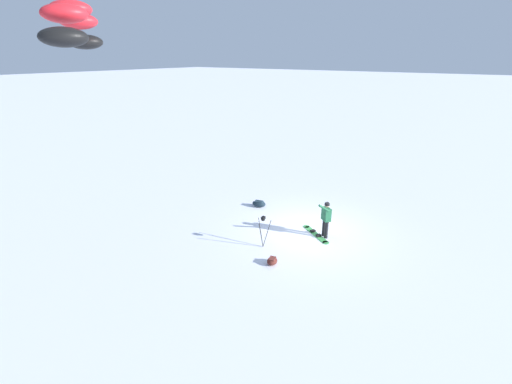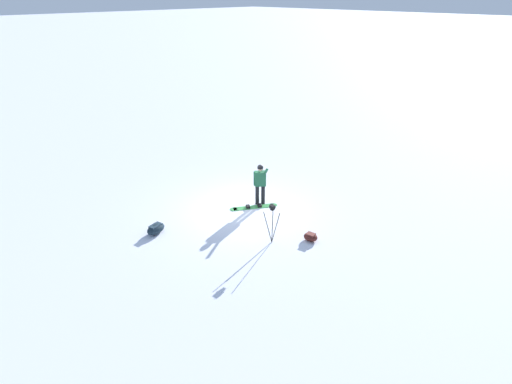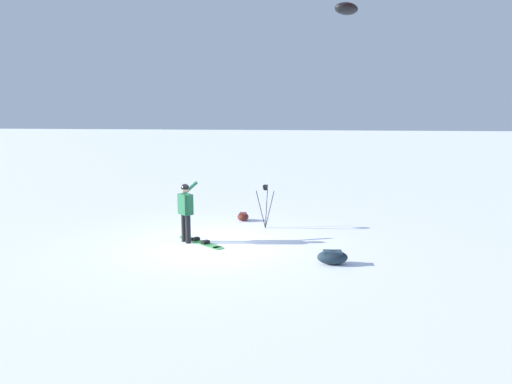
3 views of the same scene
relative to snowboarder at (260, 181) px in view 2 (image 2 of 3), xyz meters
name	(u,v)px [view 2 (image 2 of 3)]	position (x,y,z in m)	size (l,w,h in m)	color
ground_plane	(246,210)	(0.70, -0.03, -0.95)	(300.00, 300.00, 0.00)	white
snowboarder	(260,181)	(0.00, 0.00, 0.00)	(0.48, 0.74, 1.61)	black
snowboard	(254,207)	(0.38, 0.04, -0.93)	(1.56, 1.09, 0.10)	#3F994C
gear_bag_large	(311,237)	(0.72, 2.98, -0.82)	(0.45, 0.52, 0.26)	#4C1E19
camera_tripod	(272,216)	(1.67, 2.15, 0.00)	(0.56, 0.52, 1.33)	#262628
gear_bag_small	(156,229)	(3.97, -0.96, -0.78)	(0.76, 0.54, 0.32)	#192833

